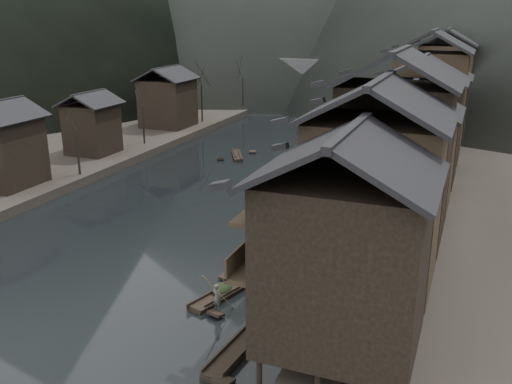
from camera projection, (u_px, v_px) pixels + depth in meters
The scene contains 12 objects.
water at pixel (126, 266), 40.67m from camera, with size 300.00×300.00×0.00m, color black.
left_bank at pixel (80, 124), 88.13m from camera, with size 40.00×200.00×1.20m, color #2D2823.
stilt_houses at pixel (417, 114), 49.23m from camera, with size 9.00×67.60×15.80m.
left_houses at pixel (69, 120), 63.91m from camera, with size 8.10×53.20×8.73m.
bare_trees at pixel (143, 101), 71.14m from camera, with size 3.91×74.04×7.82m.
moored_sampans at pixel (361, 189), 57.32m from camera, with size 2.71×67.71×0.47m.
midriver_boats at pixel (302, 146), 75.77m from camera, with size 14.78×20.97×0.45m.
stone_bridge at pixel (350, 81), 102.92m from camera, with size 40.00×6.00×9.00m.
hero_sampan at pixel (221, 294), 36.15m from camera, with size 2.55×5.51×0.44m.
cargo_heap at pixel (222, 284), 36.21m from camera, with size 1.21×1.58×0.72m, color black.
boatman at pixel (217, 293), 34.00m from camera, with size 0.62×0.41×1.70m, color #545456.
bamboo_pole at pixel (219, 256), 33.19m from camera, with size 0.06×0.06×3.93m, color #8C7A51.
Camera 1 is at (22.20, -31.15, 17.44)m, focal length 40.00 mm.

